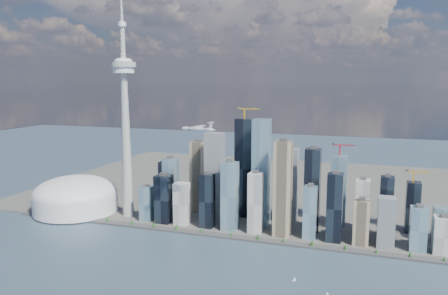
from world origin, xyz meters
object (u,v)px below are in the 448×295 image
(needle_tower, at_px, (125,117))
(sailboat_east, at_px, (294,279))
(sailboat_west, at_px, (327,295))
(dome_stadium, at_px, (76,196))
(airplane, at_px, (198,129))

(needle_tower, bearing_deg, sailboat_east, -26.51)
(needle_tower, bearing_deg, sailboat_west, -27.45)
(dome_stadium, relative_size, airplane, 2.73)
(dome_stadium, distance_m, sailboat_west, 670.43)
(sailboat_east, bearing_deg, sailboat_west, -44.89)
(sailboat_west, distance_m, sailboat_east, 66.72)
(airplane, height_order, sailboat_west, airplane)
(needle_tower, bearing_deg, dome_stadium, -175.91)
(needle_tower, bearing_deg, airplane, -25.29)
(sailboat_east, bearing_deg, dome_stadium, 149.59)
(needle_tower, height_order, sailboat_west, needle_tower)
(airplane, xyz_separation_m, sailboat_east, (208.42, -109.80, -225.59))
(dome_stadium, relative_size, sailboat_east, 23.23)
(needle_tower, xyz_separation_m, airplane, (220.74, -104.28, -7.49))
(sailboat_west, bearing_deg, airplane, 141.24)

